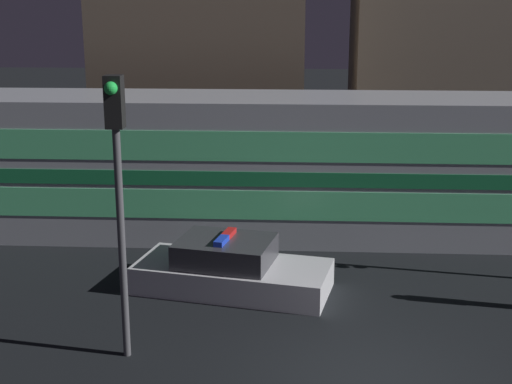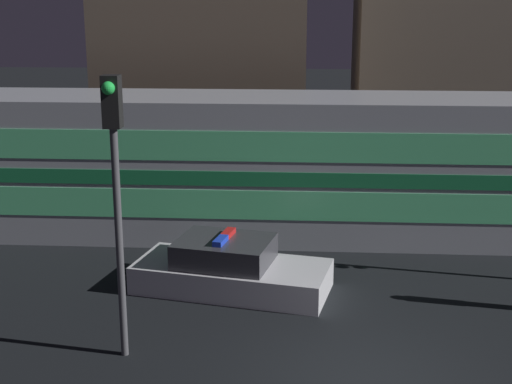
# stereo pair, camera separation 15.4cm
# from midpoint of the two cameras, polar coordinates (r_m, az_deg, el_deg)

# --- Properties ---
(ground_plane) EXTENTS (120.00, 120.00, 0.00)m
(ground_plane) POSITION_cam_midpoint_polar(r_m,az_deg,el_deg) (12.97, 9.04, -14.59)
(ground_plane) COLOR black
(train) EXTENTS (18.57, 3.17, 3.88)m
(train) POSITION_cam_midpoint_polar(r_m,az_deg,el_deg) (19.87, 1.79, 2.10)
(train) COLOR #999EA5
(train) RESTS_ON ground_plane
(police_car) EXTENTS (4.64, 2.72, 1.31)m
(police_car) POSITION_cam_midpoint_polar(r_m,az_deg,el_deg) (16.27, -1.82, -6.22)
(police_car) COLOR silver
(police_car) RESTS_ON ground_plane
(traffic_light_corner) EXTENTS (0.30, 0.46, 5.17)m
(traffic_light_corner) POSITION_cam_midpoint_polar(r_m,az_deg,el_deg) (12.59, -10.85, 1.80)
(traffic_light_corner) COLOR #4C4C51
(traffic_light_corner) RESTS_ON ground_plane
(building_left) EXTENTS (7.18, 5.51, 9.01)m
(building_left) POSITION_cam_midpoint_polar(r_m,az_deg,el_deg) (26.30, -3.80, 10.87)
(building_left) COLOR brown
(building_left) RESTS_ON ground_plane
(building_center) EXTENTS (8.69, 4.57, 9.80)m
(building_center) POSITION_cam_midpoint_polar(r_m,az_deg,el_deg) (28.96, 16.95, 11.43)
(building_center) COLOR #726656
(building_center) RESTS_ON ground_plane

